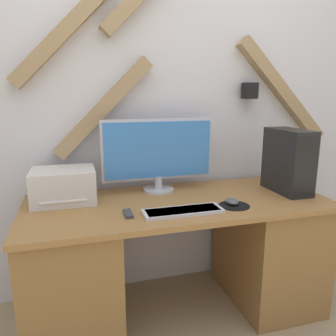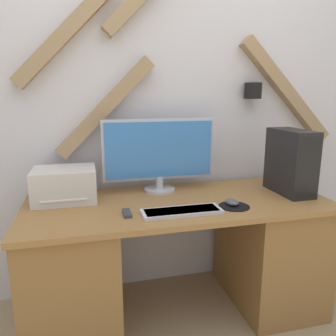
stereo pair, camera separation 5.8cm
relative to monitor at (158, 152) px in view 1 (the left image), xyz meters
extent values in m
cube|color=silver|center=(0.06, 0.19, 0.40)|extent=(6.40, 0.05, 2.70)
cube|color=#9E7F56|center=(-0.31, 0.12, 0.26)|extent=(0.60, 0.08, 0.60)
cube|color=#9E7F56|center=(-0.50, 0.12, 0.69)|extent=(0.64, 0.08, 0.64)
cube|color=#9E7F56|center=(0.92, 0.12, 0.36)|extent=(0.70, 0.08, 0.70)
cylinder|color=black|center=(0.66, 0.11, 0.36)|extent=(0.11, 0.11, 0.10)
cube|color=olive|center=(0.06, -0.22, -0.26)|extent=(1.69, 0.70, 0.03)
cube|color=olive|center=(-0.54, -0.22, -0.61)|extent=(0.47, 0.65, 0.68)
cube|color=olive|center=(0.66, -0.22, -0.61)|extent=(0.47, 0.65, 0.68)
cylinder|color=#B7B7BC|center=(0.00, 0.00, -0.24)|extent=(0.19, 0.19, 0.02)
cylinder|color=#B7B7BC|center=(0.00, 0.00, -0.19)|extent=(0.05, 0.05, 0.08)
cube|color=#B7B7BC|center=(0.00, 0.01, 0.02)|extent=(0.69, 0.03, 0.37)
cube|color=#387AC6|center=(0.00, -0.01, 0.02)|extent=(0.65, 0.01, 0.34)
cube|color=silver|center=(0.02, -0.41, -0.23)|extent=(0.41, 0.13, 0.02)
cube|color=white|center=(0.02, -0.41, -0.23)|extent=(0.37, 0.11, 0.01)
cylinder|color=black|center=(0.32, -0.39, -0.24)|extent=(0.17, 0.17, 0.00)
ellipsoid|color=#4C4C51|center=(0.32, -0.37, -0.22)|extent=(0.07, 0.09, 0.03)
cube|color=black|center=(0.76, -0.23, -0.05)|extent=(0.16, 0.33, 0.38)
cube|color=black|center=(0.76, -0.39, -0.05)|extent=(0.14, 0.01, 0.35)
cube|color=beige|center=(-0.56, -0.05, -0.15)|extent=(0.34, 0.27, 0.18)
cube|color=white|center=(-0.56, -0.13, -0.20)|extent=(0.24, 0.12, 0.01)
cube|color=#38383D|center=(-0.25, -0.37, -0.24)|extent=(0.04, 0.11, 0.02)
camera|label=1|loc=(-0.48, -1.90, 0.35)|focal=35.00mm
camera|label=2|loc=(-0.43, -1.91, 0.35)|focal=35.00mm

